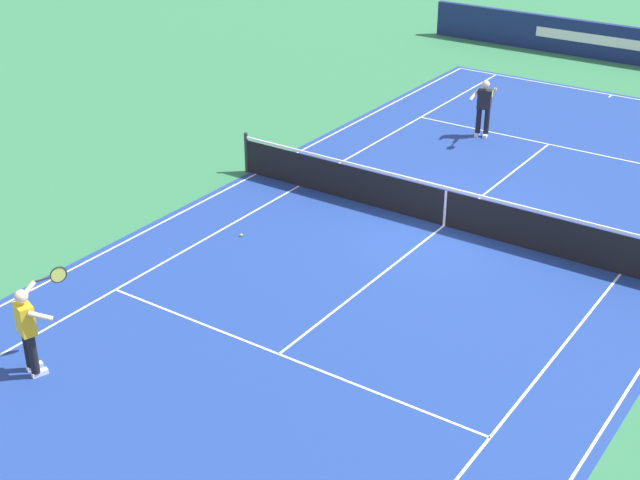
# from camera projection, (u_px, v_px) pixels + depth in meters

# --- Properties ---
(ground_plane) EXTENTS (60.00, 60.00, 0.00)m
(ground_plane) POSITION_uv_depth(u_px,v_px,m) (444.00, 226.00, 20.97)
(ground_plane) COLOR #2D7247
(court_slab) EXTENTS (24.20, 11.40, 0.00)m
(court_slab) POSITION_uv_depth(u_px,v_px,m) (444.00, 226.00, 20.97)
(court_slab) COLOR navy
(court_slab) RESTS_ON ground_plane
(court_line_markings) EXTENTS (23.85, 11.05, 0.01)m
(court_line_markings) POSITION_uv_depth(u_px,v_px,m) (444.00, 225.00, 20.97)
(court_line_markings) COLOR white
(court_line_markings) RESTS_ON ground_plane
(tennis_net) EXTENTS (0.10, 11.70, 1.08)m
(tennis_net) POSITION_uv_depth(u_px,v_px,m) (445.00, 206.00, 20.75)
(tennis_net) COLOR #2D2D33
(tennis_net) RESTS_ON ground_plane
(tennis_player_near) EXTENTS (1.18, 0.74, 1.70)m
(tennis_player_near) POSITION_uv_depth(u_px,v_px,m) (28.00, 327.00, 15.35)
(tennis_player_near) COLOR black
(tennis_player_near) RESTS_ON ground_plane
(tennis_player_far) EXTENTS (0.99, 0.86, 1.70)m
(tennis_player_far) POSITION_uv_depth(u_px,v_px,m) (484.00, 105.00, 25.86)
(tennis_player_far) COLOR black
(tennis_player_far) RESTS_ON ground_plane
(tennis_ball) EXTENTS (0.07, 0.07, 0.07)m
(tennis_ball) POSITION_uv_depth(u_px,v_px,m) (241.00, 235.00, 20.46)
(tennis_ball) COLOR #CCE01E
(tennis_ball) RESTS_ON ground_plane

